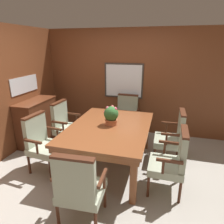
# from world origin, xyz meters

# --- Properties ---
(ground_plane) EXTENTS (14.00, 14.00, 0.00)m
(ground_plane) POSITION_xyz_m (0.00, 0.00, 0.00)
(ground_plane) COLOR #A39E93
(wall_back) EXTENTS (7.20, 0.08, 2.45)m
(wall_back) POSITION_xyz_m (0.00, 1.91, 1.23)
(wall_back) COLOR brown
(wall_back) RESTS_ON ground_plane
(dining_table) EXTENTS (1.33, 1.83, 0.76)m
(dining_table) POSITION_xyz_m (0.16, 0.25, 0.67)
(dining_table) COLOR brown
(dining_table) RESTS_ON ground_plane
(chair_head_near) EXTENTS (0.59, 0.52, 0.99)m
(chair_head_near) POSITION_xyz_m (0.16, -1.04, 0.52)
(chair_head_near) COLOR #472314
(chair_head_near) RESTS_ON ground_plane
(chair_left_far) EXTENTS (0.52, 0.59, 0.99)m
(chair_left_far) POSITION_xyz_m (-0.93, 0.68, 0.52)
(chair_left_far) COLOR #472314
(chair_left_far) RESTS_ON ground_plane
(chair_head_far) EXTENTS (0.59, 0.51, 0.99)m
(chair_head_far) POSITION_xyz_m (0.19, 1.56, 0.52)
(chair_head_far) COLOR #472314
(chair_head_far) RESTS_ON ground_plane
(chair_right_far) EXTENTS (0.50, 0.58, 0.99)m
(chair_right_far) POSITION_xyz_m (1.23, 0.68, 0.52)
(chair_right_far) COLOR #472314
(chair_right_far) RESTS_ON ground_plane
(chair_left_near) EXTENTS (0.54, 0.60, 0.99)m
(chair_left_near) POSITION_xyz_m (-0.92, -0.15, 0.52)
(chair_left_near) COLOR #472314
(chair_left_near) RESTS_ON ground_plane
(chair_right_near) EXTENTS (0.50, 0.58, 0.99)m
(chair_right_near) POSITION_xyz_m (1.20, -0.16, 0.52)
(chair_right_near) COLOR #472314
(chair_right_near) RESTS_ON ground_plane
(potted_plant) EXTENTS (0.26, 0.25, 0.33)m
(potted_plant) POSITION_xyz_m (0.17, 0.31, 0.94)
(potted_plant) COLOR #B2603D
(potted_plant) RESTS_ON dining_table
(sideboard_cabinet) EXTENTS (0.44, 1.00, 0.96)m
(sideboard_cabinet) POSITION_xyz_m (-1.63, 0.73, 0.48)
(sideboard_cabinet) COLOR #512816
(sideboard_cabinet) RESTS_ON ground_plane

